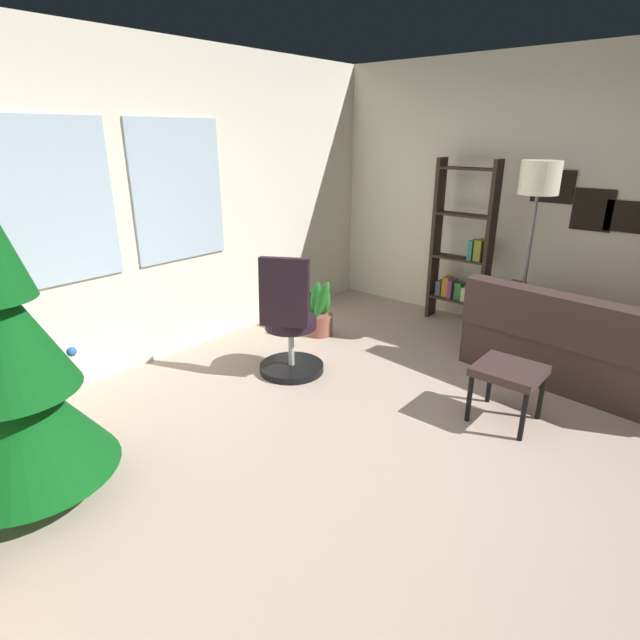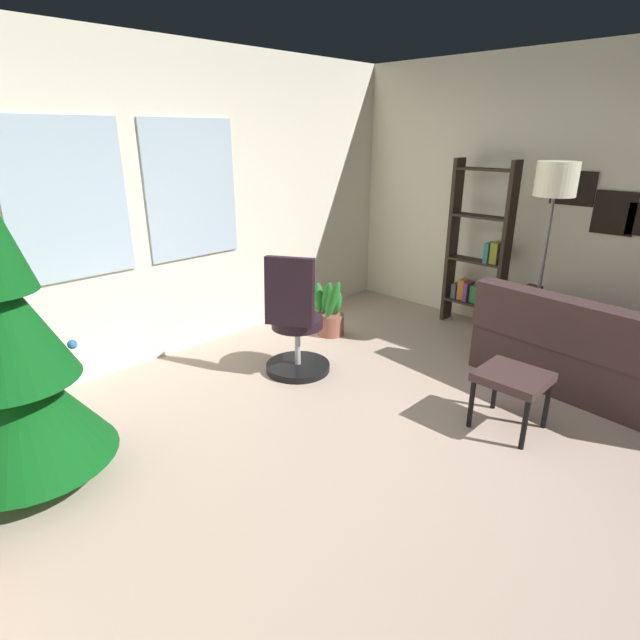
{
  "view_description": "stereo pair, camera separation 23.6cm",
  "coord_description": "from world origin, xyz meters",
  "px_view_note": "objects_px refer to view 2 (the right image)",
  "views": [
    {
      "loc": [
        -2.5,
        -1.36,
        1.97
      ],
      "look_at": [
        -0.03,
        0.75,
        0.75
      ],
      "focal_mm": 28.17,
      "sensor_mm": 36.0,
      "label": 1
    },
    {
      "loc": [
        -2.34,
        -1.53,
        1.97
      ],
      "look_at": [
        -0.03,
        0.75,
        0.75
      ],
      "focal_mm": 28.17,
      "sensor_mm": 36.0,
      "label": 2
    }
  ],
  "objects_px": {
    "footstool": "(512,381)",
    "office_chair": "(295,329)",
    "couch": "(624,358)",
    "floor_lamp": "(554,196)",
    "potted_plant": "(330,313)",
    "holiday_tree": "(13,362)",
    "bookshelf": "(478,256)"
  },
  "relations": [
    {
      "from": "footstool",
      "to": "couch",
      "type": "bearing_deg",
      "value": -18.59
    },
    {
      "from": "holiday_tree",
      "to": "office_chair",
      "type": "xyz_separation_m",
      "value": [
        2.06,
        -0.05,
        -0.37
      ]
    },
    {
      "from": "holiday_tree",
      "to": "office_chair",
      "type": "relative_size",
      "value": 2.19
    },
    {
      "from": "office_chair",
      "to": "bookshelf",
      "type": "bearing_deg",
      "value": -13.18
    },
    {
      "from": "couch",
      "to": "office_chair",
      "type": "xyz_separation_m",
      "value": [
        -1.64,
        2.09,
        0.13
      ]
    },
    {
      "from": "couch",
      "to": "floor_lamp",
      "type": "bearing_deg",
      "value": 81.38
    },
    {
      "from": "footstool",
      "to": "office_chair",
      "type": "relative_size",
      "value": 0.42
    },
    {
      "from": "holiday_tree",
      "to": "floor_lamp",
      "type": "relative_size",
      "value": 1.32
    },
    {
      "from": "footstool",
      "to": "floor_lamp",
      "type": "bearing_deg",
      "value": 16.89
    },
    {
      "from": "couch",
      "to": "floor_lamp",
      "type": "distance_m",
      "value": 1.43
    },
    {
      "from": "bookshelf",
      "to": "floor_lamp",
      "type": "bearing_deg",
      "value": -115.33
    },
    {
      "from": "holiday_tree",
      "to": "potted_plant",
      "type": "bearing_deg",
      "value": 6.95
    },
    {
      "from": "potted_plant",
      "to": "bookshelf",
      "type": "bearing_deg",
      "value": -35.37
    },
    {
      "from": "holiday_tree",
      "to": "office_chair",
      "type": "height_order",
      "value": "holiday_tree"
    },
    {
      "from": "potted_plant",
      "to": "floor_lamp",
      "type": "bearing_deg",
      "value": -62.23
    },
    {
      "from": "couch",
      "to": "potted_plant",
      "type": "distance_m",
      "value": 2.61
    },
    {
      "from": "footstool",
      "to": "bookshelf",
      "type": "distance_m",
      "value": 2.09
    },
    {
      "from": "bookshelf",
      "to": "potted_plant",
      "type": "distance_m",
      "value": 1.66
    },
    {
      "from": "footstool",
      "to": "potted_plant",
      "type": "distance_m",
      "value": 2.14
    },
    {
      "from": "floor_lamp",
      "to": "footstool",
      "type": "bearing_deg",
      "value": -163.11
    },
    {
      "from": "floor_lamp",
      "to": "potted_plant",
      "type": "distance_m",
      "value": 2.3
    },
    {
      "from": "potted_plant",
      "to": "footstool",
      "type": "bearing_deg",
      "value": -100.39
    },
    {
      "from": "couch",
      "to": "floor_lamp",
      "type": "height_order",
      "value": "floor_lamp"
    },
    {
      "from": "bookshelf",
      "to": "potted_plant",
      "type": "bearing_deg",
      "value": 144.63
    },
    {
      "from": "floor_lamp",
      "to": "bookshelf",
      "type": "bearing_deg",
      "value": 64.67
    },
    {
      "from": "floor_lamp",
      "to": "office_chair",
      "type": "bearing_deg",
      "value": 143.45
    },
    {
      "from": "couch",
      "to": "footstool",
      "type": "height_order",
      "value": "couch"
    },
    {
      "from": "office_chair",
      "to": "floor_lamp",
      "type": "distance_m",
      "value": 2.43
    },
    {
      "from": "office_chair",
      "to": "potted_plant",
      "type": "height_order",
      "value": "office_chair"
    },
    {
      "from": "holiday_tree",
      "to": "floor_lamp",
      "type": "distance_m",
      "value": 4.11
    },
    {
      "from": "office_chair",
      "to": "floor_lamp",
      "type": "height_order",
      "value": "floor_lamp"
    },
    {
      "from": "holiday_tree",
      "to": "bookshelf",
      "type": "bearing_deg",
      "value": -7.51
    }
  ]
}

